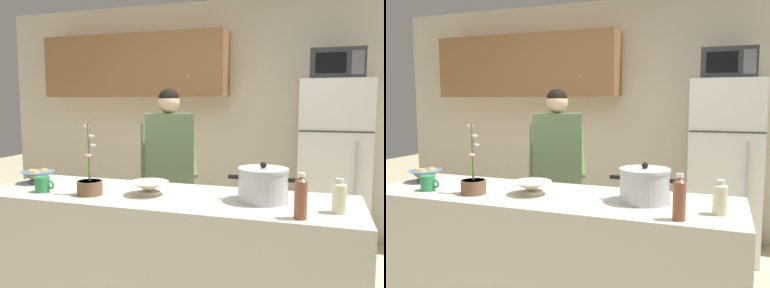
# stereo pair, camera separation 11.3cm
# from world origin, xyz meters

# --- Properties ---
(back_wall_unit) EXTENTS (6.00, 0.48, 2.60)m
(back_wall_unit) POSITION_xyz_m (-0.27, 2.25, 1.43)
(back_wall_unit) COLOR beige
(back_wall_unit) RESTS_ON ground
(kitchen_island) EXTENTS (2.27, 0.68, 0.92)m
(kitchen_island) POSITION_xyz_m (0.00, 0.00, 0.46)
(kitchen_island) COLOR beige
(kitchen_island) RESTS_ON ground
(refrigerator) EXTENTS (0.64, 0.68, 1.68)m
(refrigerator) POSITION_xyz_m (1.02, 1.85, 0.84)
(refrigerator) COLOR white
(refrigerator) RESTS_ON ground
(microwave) EXTENTS (0.48, 0.37, 0.28)m
(microwave) POSITION_xyz_m (1.02, 1.83, 1.82)
(microwave) COLOR #2D2D30
(microwave) RESTS_ON refrigerator
(person_near_pot) EXTENTS (0.59, 0.55, 1.58)m
(person_near_pot) POSITION_xyz_m (-0.33, 0.93, 0.98)
(person_near_pot) COLOR black
(person_near_pot) RESTS_ON ground
(cooking_pot) EXTENTS (0.40, 0.28, 0.23)m
(cooking_pot) POSITION_xyz_m (0.59, 0.03, 1.02)
(cooking_pot) COLOR silver
(cooking_pot) RESTS_ON kitchen_island
(coffee_mug) EXTENTS (0.13, 0.09, 0.10)m
(coffee_mug) POSITION_xyz_m (-0.74, -0.16, 0.97)
(coffee_mug) COLOR #2D8C4C
(coffee_mug) RESTS_ON kitchen_island
(bread_bowl) EXTENTS (0.23, 0.23, 0.10)m
(bread_bowl) POSITION_xyz_m (-0.95, 0.05, 0.97)
(bread_bowl) COLOR #4C7299
(bread_bowl) RESTS_ON kitchen_island
(empty_bowl) EXTENTS (0.24, 0.24, 0.08)m
(empty_bowl) POSITION_xyz_m (-0.09, -0.03, 0.97)
(empty_bowl) COLOR beige
(empty_bowl) RESTS_ON kitchen_island
(bottle_near_edge) EXTENTS (0.07, 0.07, 0.18)m
(bottle_near_edge) POSITION_xyz_m (0.98, -0.09, 1.01)
(bottle_near_edge) COLOR beige
(bottle_near_edge) RESTS_ON kitchen_island
(bottle_mid_counter) EXTENTS (0.06, 0.06, 0.22)m
(bottle_mid_counter) POSITION_xyz_m (0.80, -0.25, 1.03)
(bottle_mid_counter) COLOR brown
(bottle_mid_counter) RESTS_ON kitchen_island
(potted_orchid) EXTENTS (0.15, 0.15, 0.43)m
(potted_orchid) POSITION_xyz_m (-0.42, -0.14, 0.98)
(potted_orchid) COLOR brown
(potted_orchid) RESTS_ON kitchen_island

